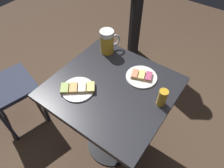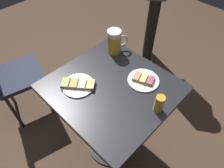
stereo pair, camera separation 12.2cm
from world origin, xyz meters
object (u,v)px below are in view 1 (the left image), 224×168
at_px(beer_mug, 107,42).
at_px(beer_glass_small, 162,98).
at_px(plate_near, 78,89).
at_px(plate_far, 141,76).

xyz_separation_m(beer_mug, beer_glass_small, (-0.20, -0.52, -0.03)).
height_order(plate_near, beer_glass_small, beer_glass_small).
distance_m(plate_near, plate_far, 0.41).
bearing_deg(beer_glass_small, beer_mug, 69.12).
bearing_deg(plate_near, beer_mug, 10.03).
bearing_deg(beer_mug, plate_far, -104.22).
bearing_deg(beer_mug, plate_near, -169.97).
relative_size(plate_near, beer_glass_small, 1.87).
relative_size(plate_near, beer_mug, 1.21).
bearing_deg(plate_far, beer_glass_small, -120.99).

